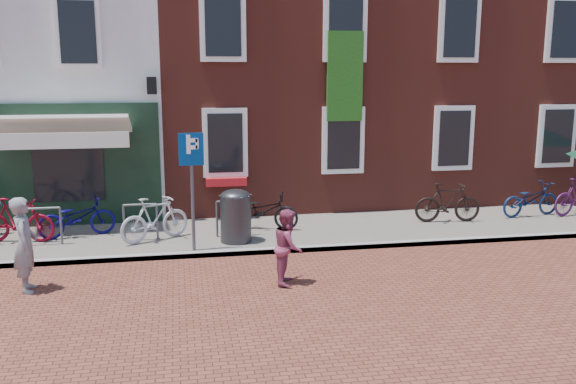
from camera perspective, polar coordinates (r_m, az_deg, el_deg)
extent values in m
plane|color=brown|center=(12.57, -6.94, -6.09)|extent=(80.00, 80.00, 0.00)
cube|color=slate|center=(14.08, -3.24, -3.92)|extent=(24.00, 3.00, 0.10)
cube|color=silver|center=(19.50, -23.81, 12.58)|extent=(8.00, 8.00, 9.00)
cube|color=maroon|center=(19.21, -2.46, 15.02)|extent=(6.00, 8.00, 10.00)
cube|color=maroon|center=(20.90, 14.61, 14.37)|extent=(6.00, 8.00, 10.00)
cylinder|color=#313133|center=(13.17, -4.91, -2.54)|extent=(0.67, 0.67, 1.00)
ellipsoid|color=#313133|center=(13.05, -4.95, -0.09)|extent=(0.67, 0.67, 0.30)
cylinder|color=#4C4C4F|center=(12.49, -8.93, -0.38)|extent=(0.07, 0.07, 2.28)
cube|color=navy|center=(12.32, -9.06, 3.98)|extent=(0.50, 0.04, 0.65)
imported|color=gray|center=(11.33, -23.42, -4.54)|extent=(0.49, 0.66, 1.65)
imported|color=#8F3853|center=(10.83, 0.03, -5.12)|extent=(0.65, 0.76, 1.35)
imported|color=#650515|center=(14.33, -24.01, -2.42)|extent=(1.68, 0.79, 0.97)
imported|color=#0B0653|center=(14.31, -19.16, -2.27)|extent=(1.76, 1.04, 0.88)
imported|color=#BDBEC0|center=(13.53, -12.37, -2.46)|extent=(1.63, 1.19, 0.97)
imported|color=black|center=(14.19, -2.37, -1.77)|extent=(1.76, 1.08, 0.88)
imported|color=black|center=(15.34, 14.71, -0.96)|extent=(1.66, 0.64, 0.97)
imported|color=#0E1F45|center=(16.63, 21.77, -0.64)|extent=(1.73, 0.83, 0.88)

